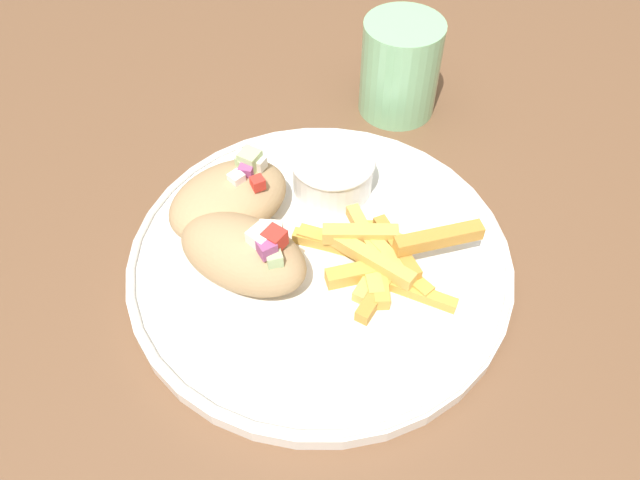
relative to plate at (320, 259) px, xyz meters
The scene contains 7 objects.
table 0.07m from the plate, 151.09° to the left, with size 1.54×1.54×0.71m.
plate is the anchor object (origin of this frame).
pita_sandwich_near 0.07m from the plate, behind, with size 0.12×0.12×0.06m.
pita_sandwich_far 0.09m from the plate, 134.75° to the left, with size 0.13×0.11×0.06m.
fries_pile 0.05m from the plate, 28.95° to the right, with size 0.14×0.11×0.03m.
sauce_ramekin 0.08m from the plate, 65.14° to the left, with size 0.07×0.07×0.04m.
water_glass 0.22m from the plate, 52.44° to the left, with size 0.08×0.08×0.10m.
Camera 1 is at (-0.07, -0.31, 1.13)m, focal length 35.00 mm.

